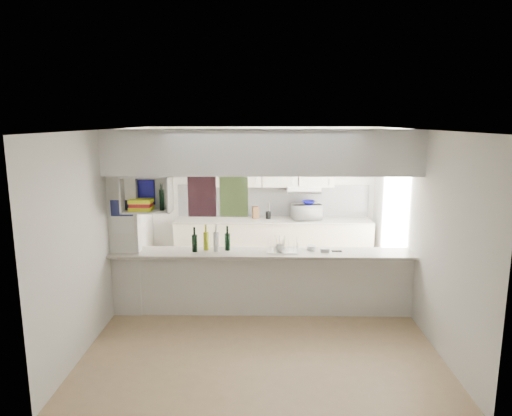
{
  "coord_description": "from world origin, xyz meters",
  "views": [
    {
      "loc": [
        0.02,
        -6.11,
        2.72
      ],
      "look_at": [
        -0.09,
        0.5,
        1.44
      ],
      "focal_mm": 32.0,
      "sensor_mm": 36.0,
      "label": 1
    }
  ],
  "objects_px": {
    "bowl": "(309,203)",
    "wine_bottles": "(211,241)",
    "dish_rack": "(282,245)",
    "microwave": "(306,212)"
  },
  "relations": [
    {
      "from": "microwave",
      "to": "bowl",
      "type": "xyz_separation_m",
      "value": [
        0.03,
        -0.03,
        0.17
      ]
    },
    {
      "from": "bowl",
      "to": "wine_bottles",
      "type": "bearing_deg",
      "value": -126.88
    },
    {
      "from": "bowl",
      "to": "dish_rack",
      "type": "distance_m",
      "value": 2.15
    },
    {
      "from": "bowl",
      "to": "wine_bottles",
      "type": "relative_size",
      "value": 0.46
    },
    {
      "from": "dish_rack",
      "to": "wine_bottles",
      "type": "height_order",
      "value": "wine_bottles"
    },
    {
      "from": "bowl",
      "to": "dish_rack",
      "type": "xyz_separation_m",
      "value": [
        -0.56,
        -2.06,
        -0.23
      ]
    },
    {
      "from": "bowl",
      "to": "dish_rack",
      "type": "height_order",
      "value": "bowl"
    },
    {
      "from": "bowl",
      "to": "dish_rack",
      "type": "relative_size",
      "value": 0.55
    },
    {
      "from": "microwave",
      "to": "dish_rack",
      "type": "xyz_separation_m",
      "value": [
        -0.53,
        -2.09,
        -0.05
      ]
    },
    {
      "from": "microwave",
      "to": "bowl",
      "type": "relative_size",
      "value": 2.16
    }
  ]
}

